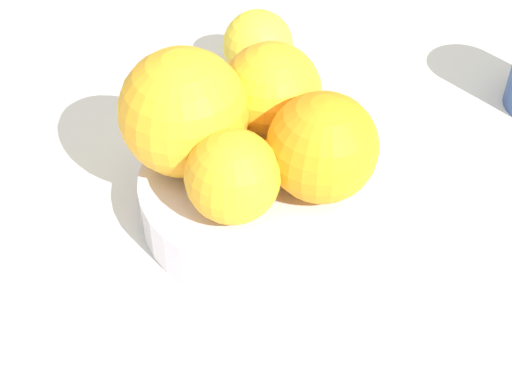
{
  "coord_description": "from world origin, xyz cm",
  "views": [
    {
      "loc": [
        -15.57,
        34.79,
        38.85
      ],
      "look_at": [
        0.0,
        0.0,
        2.16
      ],
      "focal_mm": 52.86,
      "sensor_mm": 36.0,
      "label": 1
    }
  ],
  "objects_px": {
    "orange_in_bowl_0": "(238,178)",
    "orange_in_bowl_2": "(322,147)",
    "orange_in_bowl_3": "(184,112)",
    "fruit_bowl": "(256,197)",
    "orange_loose_0": "(258,45)",
    "orange_in_bowl_1": "(271,93)"
  },
  "relations": [
    {
      "from": "fruit_bowl",
      "to": "orange_loose_0",
      "type": "bearing_deg",
      "value": -66.46
    },
    {
      "from": "orange_in_bowl_0",
      "to": "orange_in_bowl_1",
      "type": "height_order",
      "value": "orange_in_bowl_1"
    },
    {
      "from": "fruit_bowl",
      "to": "orange_in_bowl_2",
      "type": "relative_size",
      "value": 2.22
    },
    {
      "from": "orange_in_bowl_0",
      "to": "orange_loose_0",
      "type": "bearing_deg",
      "value": -69.41
    },
    {
      "from": "orange_in_bowl_3",
      "to": "orange_loose_0",
      "type": "height_order",
      "value": "orange_in_bowl_3"
    },
    {
      "from": "orange_in_bowl_3",
      "to": "orange_loose_0",
      "type": "bearing_deg",
      "value": -83.53
    },
    {
      "from": "orange_in_bowl_1",
      "to": "orange_loose_0",
      "type": "height_order",
      "value": "orange_in_bowl_1"
    },
    {
      "from": "orange_in_bowl_1",
      "to": "orange_loose_0",
      "type": "xyz_separation_m",
      "value": [
        0.06,
        -0.11,
        -0.04
      ]
    },
    {
      "from": "orange_in_bowl_2",
      "to": "orange_loose_0",
      "type": "xyz_separation_m",
      "value": [
        0.11,
        -0.15,
        -0.04
      ]
    },
    {
      "from": "fruit_bowl",
      "to": "orange_in_bowl_1",
      "type": "relative_size",
      "value": 2.27
    },
    {
      "from": "fruit_bowl",
      "to": "orange_in_bowl_0",
      "type": "xyz_separation_m",
      "value": [
        -0.0,
        0.04,
        0.05
      ]
    },
    {
      "from": "orange_in_bowl_1",
      "to": "orange_in_bowl_3",
      "type": "xyz_separation_m",
      "value": [
        0.04,
        0.05,
        0.01
      ]
    },
    {
      "from": "orange_in_bowl_0",
      "to": "orange_loose_0",
      "type": "xyz_separation_m",
      "value": [
        0.07,
        -0.19,
        -0.04
      ]
    },
    {
      "from": "orange_in_bowl_3",
      "to": "orange_in_bowl_0",
      "type": "bearing_deg",
      "value": 150.36
    },
    {
      "from": "orange_in_bowl_0",
      "to": "orange_in_bowl_2",
      "type": "distance_m",
      "value": 0.06
    },
    {
      "from": "orange_in_bowl_0",
      "to": "orange_in_bowl_2",
      "type": "height_order",
      "value": "orange_in_bowl_2"
    },
    {
      "from": "orange_in_bowl_0",
      "to": "orange_in_bowl_3",
      "type": "bearing_deg",
      "value": -29.64
    },
    {
      "from": "orange_in_bowl_0",
      "to": "orange_in_bowl_3",
      "type": "xyz_separation_m",
      "value": [
        0.05,
        -0.03,
        0.01
      ]
    },
    {
      "from": "fruit_bowl",
      "to": "orange_loose_0",
      "type": "relative_size",
      "value": 2.67
    },
    {
      "from": "fruit_bowl",
      "to": "orange_in_bowl_2",
      "type": "xyz_separation_m",
      "value": [
        -0.04,
        -0.01,
        0.06
      ]
    },
    {
      "from": "fruit_bowl",
      "to": "orange_in_bowl_3",
      "type": "height_order",
      "value": "orange_in_bowl_3"
    },
    {
      "from": "fruit_bowl",
      "to": "orange_in_bowl_1",
      "type": "height_order",
      "value": "orange_in_bowl_1"
    }
  ]
}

